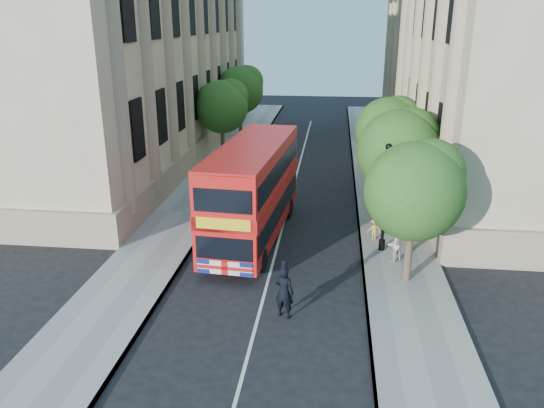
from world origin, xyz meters
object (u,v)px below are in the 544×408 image
(box_van, at_px, (239,182))
(police_constable, at_px, (284,292))
(double_decker_bus, at_px, (253,189))
(lamp_post, at_px, (385,202))
(woman_pedestrian, at_px, (394,244))

(box_van, height_order, police_constable, box_van)
(double_decker_bus, xyz_separation_m, box_van, (-1.60, 4.96, -1.17))
(lamp_post, distance_m, box_van, 9.90)
(police_constable, bearing_deg, double_decker_bus, -55.36)
(box_van, height_order, woman_pedestrian, box_van)
(lamp_post, distance_m, woman_pedestrian, 2.02)
(lamp_post, bearing_deg, box_van, 143.39)
(double_decker_bus, bearing_deg, woman_pedestrian, -12.52)
(double_decker_bus, distance_m, box_van, 5.35)
(police_constable, bearing_deg, box_van, -55.12)
(double_decker_bus, xyz_separation_m, police_constable, (2.25, -7.24, -1.61))
(police_constable, distance_m, woman_pedestrian, 6.83)
(woman_pedestrian, bearing_deg, police_constable, 8.63)
(lamp_post, xyz_separation_m, police_constable, (-4.05, -6.33, -1.49))
(lamp_post, bearing_deg, double_decker_bus, 171.80)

